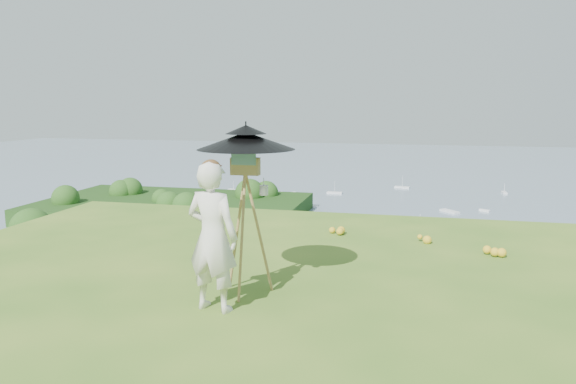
% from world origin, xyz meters
% --- Properties ---
extents(shoreline_tier, '(170.00, 28.00, 8.00)m').
position_xyz_m(shoreline_tier, '(0.00, 75.00, -36.00)').
color(shoreline_tier, '#6B6256').
rests_on(shoreline_tier, bay_water).
extents(bay_water, '(700.00, 700.00, 0.00)m').
position_xyz_m(bay_water, '(0.00, 240.00, -34.00)').
color(bay_water, slate).
rests_on(bay_water, ground).
extents(peninsula, '(90.00, 60.00, 12.00)m').
position_xyz_m(peninsula, '(-75.00, 155.00, -29.00)').
color(peninsula, black).
rests_on(peninsula, bay_water).
extents(slope_trees, '(110.00, 50.00, 6.00)m').
position_xyz_m(slope_trees, '(0.00, 35.00, -15.00)').
color(slope_trees, '#224916').
rests_on(slope_trees, forest_slope).
extents(harbor_town, '(110.00, 22.00, 5.00)m').
position_xyz_m(harbor_town, '(0.00, 75.00, -29.50)').
color(harbor_town, silver).
rests_on(harbor_town, shoreline_tier).
extents(moored_boats, '(140.00, 140.00, 0.70)m').
position_xyz_m(moored_boats, '(-12.50, 161.00, -33.65)').
color(moored_boats, white).
rests_on(moored_boats, bay_water).
extents(wildflowers, '(10.00, 10.50, 0.12)m').
position_xyz_m(wildflowers, '(0.00, 0.25, 0.06)').
color(wildflowers, gold).
rests_on(wildflowers, ground).
extents(painter, '(0.65, 0.49, 1.60)m').
position_xyz_m(painter, '(-2.06, 1.51, 0.80)').
color(painter, silver).
rests_on(painter, ground).
extents(field_easel, '(0.67, 0.67, 1.73)m').
position_xyz_m(field_easel, '(-1.87, 2.10, 0.86)').
color(field_easel, '#A18443').
rests_on(field_easel, ground).
extents(sun_umbrella, '(1.22, 1.22, 0.57)m').
position_xyz_m(sun_umbrella, '(-1.87, 2.13, 1.70)').
color(sun_umbrella, black).
rests_on(sun_umbrella, field_easel).
extents(painter_cap, '(0.24, 0.28, 0.10)m').
position_xyz_m(painter_cap, '(-2.06, 1.51, 1.56)').
color(painter_cap, '#C26A72').
rests_on(painter_cap, painter).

